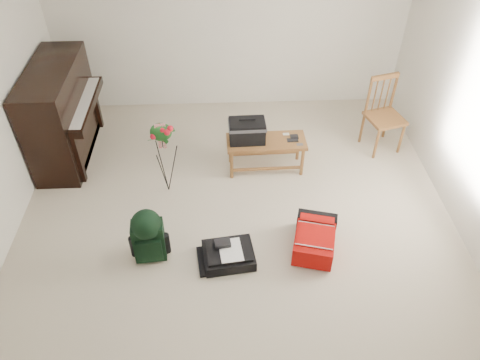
{
  "coord_description": "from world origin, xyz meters",
  "views": [
    {
      "loc": [
        -0.13,
        -3.53,
        3.96
      ],
      "look_at": [
        0.04,
        0.35,
        0.5
      ],
      "focal_mm": 35.0,
      "sensor_mm": 36.0,
      "label": 1
    }
  ],
  "objects_px": {
    "red_suitcase": "(314,236)",
    "black_duffel": "(228,254)",
    "green_backpack": "(148,234)",
    "bench": "(253,134)",
    "flower_stand": "(165,158)",
    "dining_chair": "(385,115)",
    "piano": "(62,115)"
  },
  "relations": [
    {
      "from": "piano",
      "to": "bench",
      "type": "xyz_separation_m",
      "value": [
        2.43,
        -0.44,
        -0.06
      ]
    },
    {
      "from": "piano",
      "to": "dining_chair",
      "type": "bearing_deg",
      "value": -0.55
    },
    {
      "from": "green_backpack",
      "to": "flower_stand",
      "type": "xyz_separation_m",
      "value": [
        0.11,
        1.05,
        0.14
      ]
    },
    {
      "from": "dining_chair",
      "to": "black_duffel",
      "type": "relative_size",
      "value": 1.76
    },
    {
      "from": "flower_stand",
      "to": "dining_chair",
      "type": "bearing_deg",
      "value": 8.37
    },
    {
      "from": "black_duffel",
      "to": "green_backpack",
      "type": "height_order",
      "value": "green_backpack"
    },
    {
      "from": "red_suitcase",
      "to": "green_backpack",
      "type": "relative_size",
      "value": 1.11
    },
    {
      "from": "green_backpack",
      "to": "flower_stand",
      "type": "relative_size",
      "value": 0.63
    },
    {
      "from": "red_suitcase",
      "to": "black_duffel",
      "type": "xyz_separation_m",
      "value": [
        -0.93,
        -0.16,
        -0.06
      ]
    },
    {
      "from": "bench",
      "to": "dining_chair",
      "type": "bearing_deg",
      "value": 11.37
    },
    {
      "from": "piano",
      "to": "dining_chair",
      "type": "distance_m",
      "value": 4.2
    },
    {
      "from": "red_suitcase",
      "to": "black_duffel",
      "type": "distance_m",
      "value": 0.95
    },
    {
      "from": "piano",
      "to": "dining_chair",
      "type": "relative_size",
      "value": 1.48
    },
    {
      "from": "green_backpack",
      "to": "bench",
      "type": "bearing_deg",
      "value": 45.92
    },
    {
      "from": "red_suitcase",
      "to": "dining_chair",
      "type": "bearing_deg",
      "value": 70.44
    },
    {
      "from": "flower_stand",
      "to": "black_duffel",
      "type": "bearing_deg",
      "value": -64.73
    },
    {
      "from": "red_suitcase",
      "to": "black_duffel",
      "type": "height_order",
      "value": "red_suitcase"
    },
    {
      "from": "bench",
      "to": "black_duffel",
      "type": "bearing_deg",
      "value": -104.55
    },
    {
      "from": "black_duffel",
      "to": "bench",
      "type": "bearing_deg",
      "value": 69.62
    },
    {
      "from": "bench",
      "to": "dining_chair",
      "type": "height_order",
      "value": "dining_chair"
    },
    {
      "from": "red_suitcase",
      "to": "flower_stand",
      "type": "distance_m",
      "value": 1.94
    },
    {
      "from": "red_suitcase",
      "to": "flower_stand",
      "type": "height_order",
      "value": "flower_stand"
    },
    {
      "from": "bench",
      "to": "red_suitcase",
      "type": "distance_m",
      "value": 1.52
    },
    {
      "from": "dining_chair",
      "to": "green_backpack",
      "type": "height_order",
      "value": "dining_chair"
    },
    {
      "from": "bench",
      "to": "green_backpack",
      "type": "height_order",
      "value": "bench"
    },
    {
      "from": "green_backpack",
      "to": "dining_chair",
      "type": "bearing_deg",
      "value": 27.25
    },
    {
      "from": "black_duffel",
      "to": "green_backpack",
      "type": "relative_size",
      "value": 0.9
    },
    {
      "from": "dining_chair",
      "to": "red_suitcase",
      "type": "height_order",
      "value": "dining_chair"
    },
    {
      "from": "bench",
      "to": "piano",
      "type": "bearing_deg",
      "value": 168.25
    },
    {
      "from": "green_backpack",
      "to": "flower_stand",
      "type": "bearing_deg",
      "value": 79.45
    },
    {
      "from": "red_suitcase",
      "to": "black_duffel",
      "type": "relative_size",
      "value": 1.23
    },
    {
      "from": "piano",
      "to": "bench",
      "type": "bearing_deg",
      "value": -10.31
    }
  ]
}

